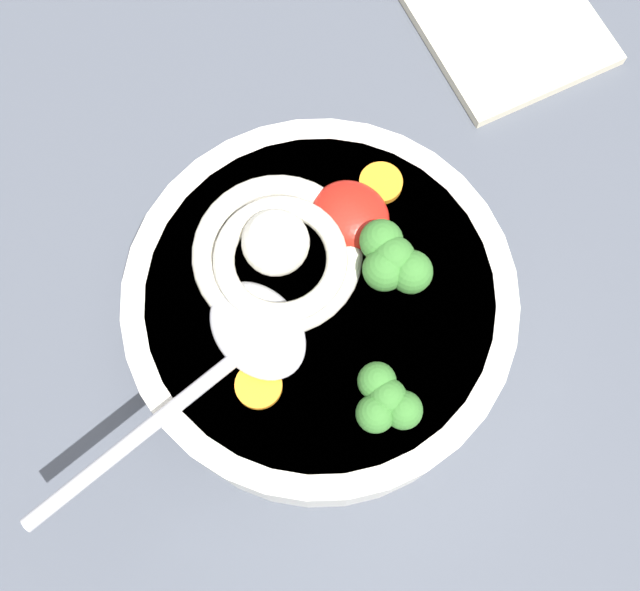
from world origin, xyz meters
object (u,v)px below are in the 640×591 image
at_px(soup_bowl, 320,312).
at_px(noodle_pile, 278,253).
at_px(soup_spoon, 244,352).
at_px(folded_napkin, 502,15).

xyz_separation_m(soup_bowl, noodle_pile, (-0.03, 0.00, 0.05)).
bearing_deg(soup_spoon, soup_bowl, 180.00).
distance_m(soup_bowl, folded_napkin, 0.26).
bearing_deg(soup_spoon, noodle_pile, -147.74).
bearing_deg(folded_napkin, noodle_pile, -88.62).
bearing_deg(folded_napkin, soup_bowl, -81.98).
height_order(noodle_pile, folded_napkin, noodle_pile).
bearing_deg(soup_bowl, noodle_pile, 175.91).
distance_m(noodle_pile, folded_napkin, 0.27).
distance_m(soup_bowl, noodle_pile, 0.05).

